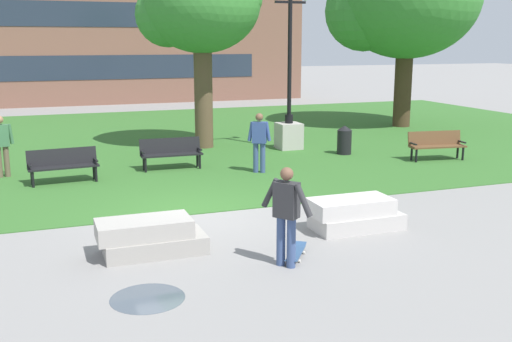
# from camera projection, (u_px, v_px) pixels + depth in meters

# --- Properties ---
(ground_plane) EXTENTS (140.00, 140.00, 0.00)m
(ground_plane) POSITION_uv_depth(u_px,v_px,m) (196.00, 215.00, 13.11)
(ground_plane) COLOR gray
(grass_lawn) EXTENTS (40.00, 20.00, 0.02)m
(grass_lawn) POSITION_uv_depth(u_px,v_px,m) (129.00, 143.00, 22.29)
(grass_lawn) COLOR #336628
(grass_lawn) RESTS_ON ground
(concrete_block_center) EXTENTS (1.91, 0.90, 0.64)m
(concrete_block_center) POSITION_uv_depth(u_px,v_px,m) (150.00, 237.00, 10.66)
(concrete_block_center) COLOR #9E9991
(concrete_block_center) RESTS_ON ground
(concrete_block_left) EXTENTS (1.87, 0.90, 0.64)m
(concrete_block_left) POSITION_uv_depth(u_px,v_px,m) (354.00, 214.00, 12.05)
(concrete_block_left) COLOR #BCB7B2
(concrete_block_left) RESTS_ON ground
(person_skateboarder) EXTENTS (0.60, 0.99, 1.71)m
(person_skateboarder) POSITION_uv_depth(u_px,v_px,m) (286.00, 211.00, 9.92)
(person_skateboarder) COLOR #384C7A
(person_skateboarder) RESTS_ON ground
(skateboard) EXTENTS (0.74, 0.95, 0.14)m
(skateboard) POSITION_uv_depth(u_px,v_px,m) (296.00, 253.00, 10.49)
(skateboard) COLOR #2D4C75
(skateboard) RESTS_ON ground
(puddle) EXTENTS (1.11, 1.11, 0.01)m
(puddle) POSITION_uv_depth(u_px,v_px,m) (148.00, 298.00, 8.85)
(puddle) COLOR #47515B
(puddle) RESTS_ON ground
(park_bench_near_left) EXTENTS (1.81, 0.58, 0.90)m
(park_bench_near_left) POSITION_uv_depth(u_px,v_px,m) (171.00, 151.00, 17.61)
(park_bench_near_left) COLOR black
(park_bench_near_left) RESTS_ON grass_lawn
(park_bench_near_right) EXTENTS (1.86, 0.78, 0.90)m
(park_bench_near_right) POSITION_uv_depth(u_px,v_px,m) (436.00, 144.00, 18.95)
(park_bench_near_right) COLOR brown
(park_bench_near_right) RESTS_ON grass_lawn
(park_bench_far_left) EXTENTS (1.84, 0.67, 0.90)m
(park_bench_far_left) POSITION_uv_depth(u_px,v_px,m) (63.00, 163.00, 15.89)
(park_bench_far_left) COLOR black
(park_bench_far_left) RESTS_ON grass_lawn
(lamp_post_left) EXTENTS (1.32, 0.80, 5.46)m
(lamp_post_left) POSITION_uv_depth(u_px,v_px,m) (289.00, 117.00, 20.79)
(lamp_post_left) COLOR #ADA89E
(lamp_post_left) RESTS_ON grass_lawn
(tree_near_right) EXTENTS (4.21, 4.01, 6.68)m
(tree_near_right) POSITION_uv_depth(u_px,v_px,m) (200.00, 5.00, 20.27)
(tree_near_right) COLOR brown
(tree_near_right) RESTS_ON grass_lawn
(trash_bin) EXTENTS (0.49, 0.49, 0.96)m
(trash_bin) POSITION_uv_depth(u_px,v_px,m) (344.00, 140.00, 19.91)
(trash_bin) COLOR black
(trash_bin) RESTS_ON grass_lawn
(person_bystander_near_lawn) EXTENTS (0.67, 0.40, 1.71)m
(person_bystander_near_lawn) POSITION_uv_depth(u_px,v_px,m) (259.00, 139.00, 17.02)
(person_bystander_near_lawn) COLOR #384C7A
(person_bystander_near_lawn) RESTS_ON grass_lawn
(person_bystander_far_lawn) EXTENTS (0.68, 0.32, 1.71)m
(person_bystander_far_lawn) POSITION_uv_depth(u_px,v_px,m) (1.00, 143.00, 16.44)
(person_bystander_far_lawn) COLOR brown
(person_bystander_far_lawn) RESTS_ON grass_lawn
(building_facade_distant) EXTENTS (27.58, 1.03, 11.61)m
(building_facade_distant) POSITION_uv_depth(u_px,v_px,m) (79.00, 4.00, 34.20)
(building_facade_distant) COLOR brown
(building_facade_distant) RESTS_ON ground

